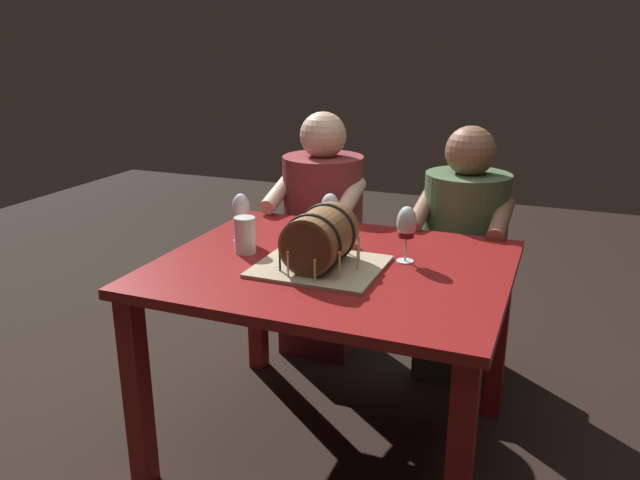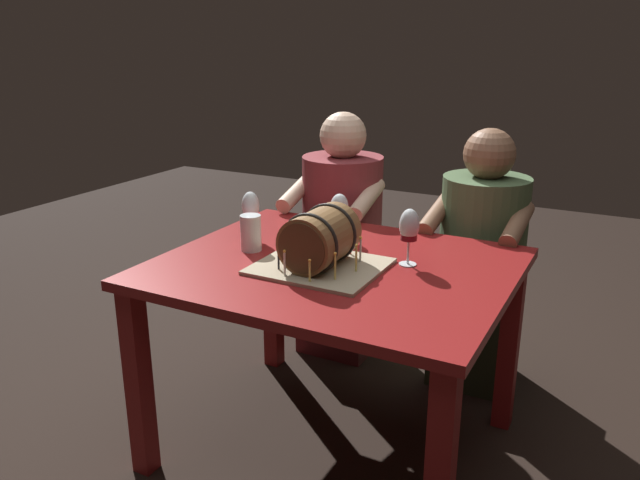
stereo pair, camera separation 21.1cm
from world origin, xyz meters
TOP-DOWN VIEW (x-y plane):
  - ground_plane at (0.00, 0.00)m, footprint 8.00×8.00m
  - dining_table at (0.00, 0.00)m, footprint 1.19×1.00m
  - barrel_cake at (-0.02, -0.07)m, footprint 0.41×0.36m
  - wine_glass_amber at (-0.12, 0.27)m, footprint 0.07×0.07m
  - wine_glass_white at (-0.41, 0.10)m, footprint 0.07×0.07m
  - wine_glass_red at (0.23, 0.10)m, footprint 0.07×0.07m
  - beer_pint at (-0.34, -0.02)m, footprint 0.08×0.08m
  - person_seated_left at (-0.33, 0.74)m, footprint 0.43×0.50m
  - person_seated_right at (0.33, 0.74)m, footprint 0.40×0.48m

SIDE VIEW (x-z plane):
  - ground_plane at x=0.00m, z-range 0.00..0.00m
  - person_seated_right at x=0.33m, z-range -0.03..1.10m
  - person_seated_left at x=-0.33m, z-range -0.02..1.14m
  - dining_table at x=0.00m, z-range 0.26..1.00m
  - beer_pint at x=-0.34m, z-range 0.73..0.87m
  - barrel_cake at x=-0.02m, z-range 0.73..0.94m
  - wine_glass_amber at x=-0.12m, z-range 0.77..0.94m
  - wine_glass_white at x=-0.41m, z-range 0.77..0.95m
  - wine_glass_red at x=0.23m, z-range 0.77..0.97m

